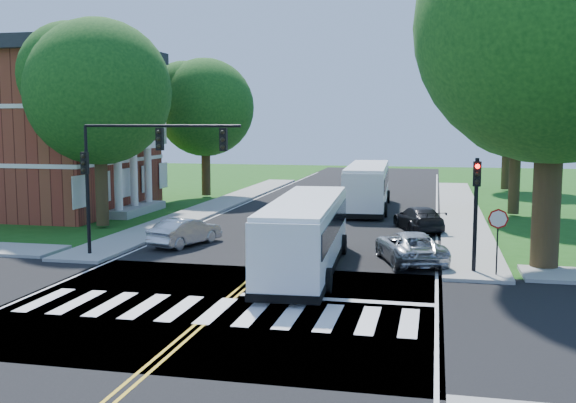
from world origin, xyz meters
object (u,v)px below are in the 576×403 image
(bus_follow, at_px, (367,186))
(dark_sedan, at_px, (419,218))
(signal_ne, at_px, (476,199))
(bus_lead, at_px, (305,233))
(suv, at_px, (410,247))
(hatchback, at_px, (185,232))
(signal_nw, at_px, (136,158))

(bus_follow, bearing_deg, dark_sedan, 111.04)
(signal_ne, xyz_separation_m, bus_lead, (-6.53, -0.75, -1.43))
(signal_ne, distance_m, dark_sedan, 10.94)
(suv, bearing_deg, hatchback, -26.13)
(hatchback, bearing_deg, bus_lead, 166.03)
(bus_lead, bearing_deg, signal_nw, -8.93)
(hatchback, bearing_deg, suv, -170.92)
(suv, xyz_separation_m, dark_sedan, (0.14, 8.68, -0.01))
(signal_ne, distance_m, hatchback, 13.85)
(signal_ne, relative_size, hatchback, 1.08)
(bus_lead, height_order, hatchback, bus_lead)
(hatchback, height_order, dark_sedan, hatchback)
(hatchback, bearing_deg, bus_follow, -97.05)
(signal_nw, xyz_separation_m, bus_lead, (7.53, -0.74, -2.85))
(signal_nw, bearing_deg, dark_sedan, 41.81)
(bus_follow, bearing_deg, signal_ne, 105.19)
(bus_lead, bearing_deg, signal_ne, -176.79)
(signal_nw, distance_m, signal_ne, 14.13)
(hatchback, distance_m, suv, 10.83)
(signal_nw, xyz_separation_m, hatchback, (0.84, 3.48, -3.70))
(bus_follow, relative_size, hatchback, 2.91)
(hatchback, xyz_separation_m, suv, (10.69, -1.72, 0.00))
(dark_sedan, bearing_deg, suv, 69.77)
(signal_ne, bearing_deg, dark_sedan, 102.91)
(bus_lead, distance_m, hatchback, 7.95)
(bus_lead, bearing_deg, suv, -151.42)
(bus_lead, distance_m, suv, 4.79)
(signal_nw, height_order, hatchback, signal_nw)
(dark_sedan, bearing_deg, signal_ne, 83.60)
(signal_ne, bearing_deg, hatchback, 165.31)
(signal_ne, distance_m, bus_follow, 19.69)
(signal_ne, bearing_deg, signal_nw, -179.95)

